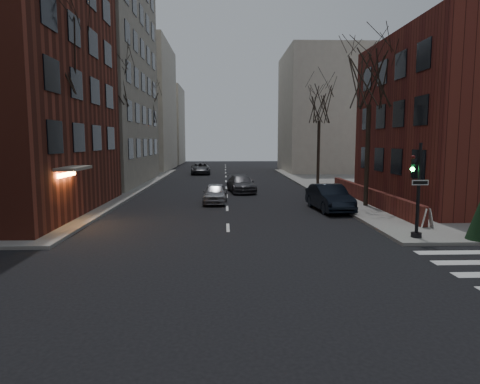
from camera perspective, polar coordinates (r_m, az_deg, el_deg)
name	(u,v)px	position (r m, az deg, el deg)	size (l,w,h in m)	color
ground	(233,343)	(9.55, -0.99, -19.48)	(160.00, 160.00, 0.00)	black
building_left_tan	(46,37)	(46.80, -24.43, 18.31)	(18.00, 18.00, 28.00)	#9E9683
building_right_brick	(480,121)	(32.22, 29.38, 8.24)	(12.00, 14.00, 11.00)	maroon
low_wall_right	(368,195)	(29.36, 16.73, -0.45)	(0.35, 16.00, 1.00)	maroon
building_distant_la	(122,108)	(65.44, -15.47, 10.80)	(14.00, 16.00, 18.00)	beige
building_distant_ra	(335,113)	(60.60, 12.61, 10.27)	(14.00, 14.00, 16.00)	beige
building_distant_lb	(155,126)	(81.62, -11.26, 8.68)	(10.00, 12.00, 14.00)	beige
traffic_signal	(417,196)	(19.47, 22.50, -0.53)	(0.76, 0.44, 4.00)	black
tree_left_a	(53,56)	(24.53, -23.68, 16.24)	(4.18, 4.18, 10.26)	#2D231C
tree_left_b	(114,80)	(35.93, -16.49, 14.07)	(4.40, 4.40, 10.80)	#2D231C
tree_left_c	(146,106)	(49.47, -12.37, 11.11)	(3.96, 3.96, 9.72)	#2D231C
tree_right_a	(370,78)	(28.28, 16.94, 14.28)	(3.96, 3.96, 9.72)	#2D231C
tree_right_b	(319,105)	(41.67, 10.55, 11.36)	(3.74, 3.74, 9.18)	#2D231C
streetlamp_near	(110,141)	(31.60, -16.94, 6.57)	(0.36, 0.36, 6.28)	black
streetlamp_far	(156,141)	(51.19, -11.20, 6.74)	(0.36, 0.36, 6.28)	black
parked_sedan	(329,198)	(26.46, 11.84, -0.75)	(1.69, 4.83, 1.59)	black
car_lane_silver	(215,193)	(29.12, -3.33, -0.18)	(1.59, 3.95, 1.35)	#95969A
car_lane_gray	(241,184)	(35.21, 0.15, 1.09)	(1.94, 4.77, 1.38)	#39393E
car_lane_far	(200,168)	(54.52, -5.31, 3.14)	(2.39, 5.18, 1.44)	#444449
sandwich_board	(427,218)	(22.15, 23.63, -3.14)	(0.41, 0.57, 0.92)	white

